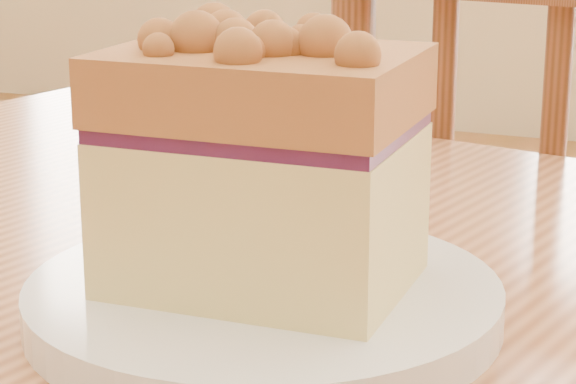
{
  "coord_description": "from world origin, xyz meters",
  "views": [
    {
      "loc": [
        0.18,
        -0.12,
        0.95
      ],
      "look_at": [
        -0.01,
        0.36,
        0.8
      ],
      "focal_mm": 70.0,
      "sensor_mm": 36.0,
      "label": 1
    }
  ],
  "objects": [
    {
      "name": "cake_slice",
      "position": [
        -0.02,
        0.33,
        0.83
      ],
      "size": [
        0.14,
        0.1,
        0.12
      ],
      "rotation": [
        0.0,
        0.0,
        0.02
      ],
      "color": "#F4D18A",
      "rests_on": "plate"
    },
    {
      "name": "plate",
      "position": [
        -0.01,
        0.33,
        0.76
      ],
      "size": [
        0.22,
        0.22,
        0.02
      ],
      "color": "white",
      "rests_on": "cafe_table_main"
    }
  ]
}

